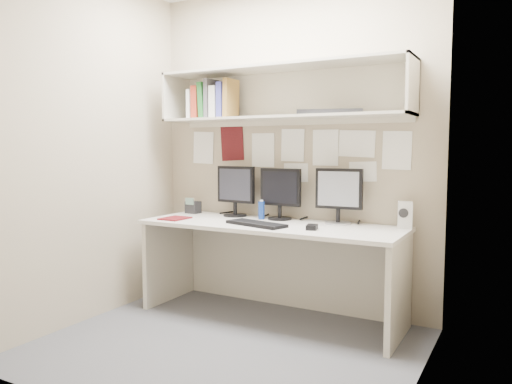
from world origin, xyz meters
The scene contains 19 objects.
floor centered at (0.00, 0.00, 0.00)m, with size 2.40×2.00×0.01m, color #494A4F.
wall_back centered at (0.00, 1.00, 1.30)m, with size 2.40×0.02×2.60m, color #9F9179.
wall_front centered at (0.00, -1.00, 1.30)m, with size 2.40×0.02×2.60m, color #9F9179.
wall_left centered at (-1.20, 0.00, 1.30)m, with size 0.02×2.00×2.60m, color #9F9179.
wall_right centered at (1.20, 0.00, 1.30)m, with size 0.02×2.00×2.60m, color #9F9179.
desk centered at (0.00, 0.65, 0.37)m, with size 2.00×0.70×0.73m.
overhead_hutch centered at (0.00, 0.86, 1.72)m, with size 2.00×0.38×0.40m.
pinned_papers centered at (0.00, 0.99, 1.25)m, with size 1.92×0.01×0.48m, color white, non-canonical shape.
monitor_left centered at (-0.44, 0.87, 0.96)m, with size 0.36×0.20×0.42m.
monitor_center centered at (-0.03, 0.87, 0.96)m, with size 0.35×0.19×0.41m.
monitor_right centered at (0.46, 0.87, 0.96)m, with size 0.36×0.20×0.42m.
keyboard centered at (-0.04, 0.50, 0.74)m, with size 0.48×0.17×0.02m, color black.
mouse centered at (0.39, 0.52, 0.75)m, with size 0.07×0.11×0.03m, color black.
speaker centered at (0.94, 0.90, 0.83)m, with size 0.12×0.12×0.19m.
blue_bottle centered at (-0.16, 0.80, 0.80)m, with size 0.05×0.05×0.16m.
maroon_notebook centered at (-0.77, 0.48, 0.74)m, with size 0.18×0.22×0.01m, color #5A0F14.
desk_phone centered at (-0.86, 0.84, 0.78)m, with size 0.12×0.11×0.14m.
book_stack centered at (-0.61, 0.80, 1.68)m, with size 0.40×0.20×0.32m.
hutch_tray centered at (0.42, 0.77, 1.56)m, with size 0.46×0.18×0.03m, color black.
Camera 1 is at (1.69, -2.68, 1.29)m, focal length 35.00 mm.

